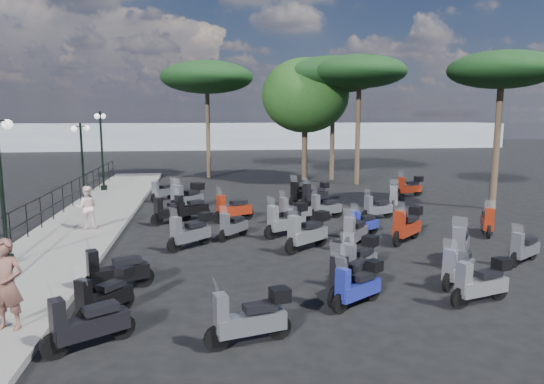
{
  "coord_description": "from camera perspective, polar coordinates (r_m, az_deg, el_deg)",
  "views": [
    {
      "loc": [
        -2.0,
        -15.52,
        4.1
      ],
      "look_at": [
        0.45,
        2.39,
        1.2
      ],
      "focal_mm": 32.0,
      "sensor_mm": 36.0,
      "label": 1
    }
  ],
  "objects": [
    {
      "name": "scooter_22",
      "position": [
        19.47,
        12.25,
        -1.94
      ],
      "size": [
        1.5,
        0.79,
        1.26
      ],
      "rotation": [
        0.0,
        0.0,
        1.96
      ],
      "color": "black",
      "rests_on": "ground"
    },
    {
      "name": "scooter_28",
      "position": [
        21.95,
        14.16,
        -0.57
      ],
      "size": [
        0.91,
        1.61,
        1.36
      ],
      "rotation": [
        0.0,
        0.0,
        2.72
      ],
      "color": "black",
      "rests_on": "ground"
    },
    {
      "name": "pine_0",
      "position": [
        30.9,
        7.24,
        13.48
      ],
      "size": [
        6.4,
        6.4,
        7.63
      ],
      "color": "#38281E",
      "rests_on": "ground"
    },
    {
      "name": "sidewalk",
      "position": [
        19.48,
        -21.0,
        -3.43
      ],
      "size": [
        3.0,
        30.0,
        0.15
      ],
      "primitive_type": "cube",
      "color": "slate",
      "rests_on": "ground"
    },
    {
      "name": "scooter_15",
      "position": [
        16.4,
        1.7,
        -3.41
      ],
      "size": [
        1.62,
        1.11,
        1.44
      ],
      "rotation": [
        0.0,
        0.0,
        2.11
      ],
      "color": "black",
      "rests_on": "ground"
    },
    {
      "name": "scooter_6",
      "position": [
        10.74,
        10.07,
        -10.85
      ],
      "size": [
        1.34,
        0.97,
        1.21
      ],
      "rotation": [
        0.0,
        0.0,
        2.15
      ],
      "color": "black",
      "rests_on": "ground"
    },
    {
      "name": "scooter_18",
      "position": [
        11.62,
        23.41,
        -9.79
      ],
      "size": [
        1.57,
        0.69,
        1.28
      ],
      "rotation": [
        0.0,
        0.0,
        1.85
      ],
      "color": "black",
      "rests_on": "ground"
    },
    {
      "name": "scooter_17",
      "position": [
        22.23,
        5.12,
        -0.26
      ],
      "size": [
        1.48,
        1.0,
        1.31
      ],
      "rotation": [
        0.0,
        0.0,
        2.11
      ],
      "color": "black",
      "rests_on": "ground"
    },
    {
      "name": "scooter_8",
      "position": [
        14.81,
        4.2,
        -4.76
      ],
      "size": [
        1.57,
        1.26,
        1.47
      ],
      "rotation": [
        0.0,
        0.0,
        2.22
      ],
      "color": "black",
      "rests_on": "ground"
    },
    {
      "name": "scooter_32",
      "position": [
        18.42,
        2.62,
        -2.31
      ],
      "size": [
        1.54,
        0.86,
        1.31
      ],
      "rotation": [
        0.0,
        0.0,
        2.0
      ],
      "color": "black",
      "rests_on": "ground"
    },
    {
      "name": "scooter_23",
      "position": [
        22.46,
        3.44,
        -0.17
      ],
      "size": [
        1.36,
        1.27,
        1.39
      ],
      "rotation": [
        0.0,
        0.0,
        2.32
      ],
      "color": "black",
      "rests_on": "ground"
    },
    {
      "name": "railing",
      "position": [
        19.48,
        -24.99,
        -1.21
      ],
      "size": [
        0.04,
        26.04,
        1.1
      ],
      "color": "black",
      "rests_on": "sidewalk"
    },
    {
      "name": "scooter_2",
      "position": [
        11.94,
        -17.94,
        -9.0
      ],
      "size": [
        1.62,
        0.9,
        1.38
      ],
      "rotation": [
        0.0,
        0.0,
        2.0
      ],
      "color": "black",
      "rests_on": "ground"
    },
    {
      "name": "scooter_30",
      "position": [
        18.72,
        -11.89,
        -2.26
      ],
      "size": [
        1.47,
        1.06,
        1.36
      ],
      "rotation": [
        0.0,
        0.0,
        2.17
      ],
      "color": "black",
      "rests_on": "ground"
    },
    {
      "name": "scooter_31",
      "position": [
        21.43,
        -10.15,
        -0.57
      ],
      "size": [
        1.38,
        1.45,
        1.45
      ],
      "rotation": [
        0.0,
        0.0,
        2.39
      ],
      "color": "black",
      "rests_on": "ground"
    },
    {
      "name": "scooter_25",
      "position": [
        15.17,
        27.52,
        -5.99
      ],
      "size": [
        1.34,
        0.89,
        1.2
      ],
      "rotation": [
        0.0,
        0.0,
        2.11
      ],
      "color": "black",
      "rests_on": "ground"
    },
    {
      "name": "scooter_3",
      "position": [
        16.18,
        -4.62,
        -4.09
      ],
      "size": [
        1.04,
        1.19,
        1.19
      ],
      "rotation": [
        0.0,
        0.0,
        2.43
      ],
      "color": "black",
      "rests_on": "ground"
    },
    {
      "name": "scooter_7",
      "position": [
        8.94,
        -2.64,
        -14.68
      ],
      "size": [
        1.62,
        0.68,
        1.31
      ],
      "rotation": [
        0.0,
        0.0,
        1.82
      ],
      "color": "black",
      "rests_on": "ground"
    },
    {
      "name": "scooter_5",
      "position": [
        23.81,
        -12.81,
        0.03
      ],
      "size": [
        1.03,
        1.33,
        1.26
      ],
      "rotation": [
        0.0,
        0.0,
        2.5
      ],
      "color": "black",
      "rests_on": "ground"
    },
    {
      "name": "scooter_10",
      "position": [
        18.68,
        -4.66,
        -2.07
      ],
      "size": [
        1.63,
        0.96,
        1.4
      ],
      "rotation": [
        0.0,
        0.0,
        2.03
      ],
      "color": "black",
      "rests_on": "ground"
    },
    {
      "name": "scooter_20",
      "position": [
        16.25,
        15.6,
        -3.87
      ],
      "size": [
        1.44,
        1.36,
        1.44
      ],
      "rotation": [
        0.0,
        0.0,
        2.32
      ],
      "color": "black",
      "rests_on": "ground"
    },
    {
      "name": "scooter_16",
      "position": [
        19.17,
        6.27,
        -1.9
      ],
      "size": [
        1.54,
        0.86,
        1.31
      ],
      "rotation": [
        0.0,
        0.0,
        2.0
      ],
      "color": "black",
      "rests_on": "ground"
    },
    {
      "name": "scooter_4",
      "position": [
        19.06,
        -9.61,
        -1.99
      ],
      "size": [
        1.47,
        1.06,
        1.36
      ],
      "rotation": [
        0.0,
        0.0,
        2.17
      ],
      "color": "black",
      "rests_on": "ground"
    },
    {
      "name": "pine_2",
      "position": [
        31.84,
        -7.66,
        13.19
      ],
      "size": [
        5.89,
        5.89,
        7.46
      ],
      "color": "#38281E",
      "rests_on": "ground"
    },
    {
      "name": "pedestrian_far",
      "position": [
        18.03,
        -20.95,
        -1.7
      ],
      "size": [
        0.82,
        0.68,
        1.51
      ],
      "primitive_type": "imported",
      "rotation": [
        0.0,
        0.0,
        3.3
      ],
      "color": "beige",
      "rests_on": "sidewalk"
    },
    {
      "name": "scooter_27",
      "position": [
        18.25,
        24.0,
        -3.22
      ],
      "size": [
        0.88,
        1.5,
        1.29
      ],
      "rotation": [
        0.0,
        0.0,
        2.68
      ],
      "color": "black",
      "rests_on": "ground"
    },
    {
      "name": "pine_1",
      "position": [
        29.08,
        10.25,
        13.72
      ],
      "size": [
        5.42,
        5.42,
        7.49
      ],
      "color": "#38281E",
      "rests_on": "ground"
    },
    {
      "name": "scooter_11",
      "position": [
        21.2,
        -9.75,
        -0.67
      ],
      "size": [
        1.38,
        1.45,
        1.45
      ],
      "rotation": [
        0.0,
        0.0,
        2.39
      ],
      "color": "black",
      "rests_on": "ground"
    },
    {
      "name": "scooter_9",
      "position": [
        15.17,
        -9.56,
        -4.67
      ],
      "size": [
        1.4,
        1.28,
        1.38
      ],
      "rotation": [
        0.0,
        0.0,
        2.3
      ],
      "color": "black",
      "rests_on": "ground"
    },
    {
      "name": "broadleaf_tree",
      "position": [
        30.74,
        3.92,
        11.23
      ],
      "size": [
        5.43,
        5.43,
        7.57
      ],
      "color": "#38281E",
      "rests_on": "ground"
    },
    {
      "name": "scooter_21",
      "position": [
        15.29,
        9.72,
        -4.78
      ],
      "size": [
        1.11,
        1.39,
        1.33
      ],
      "rotation": [
        0.0,
        0.0,
        2.49
      ],
      "color": "black",
      "rests_on": "ground"
    },
    {
      "name": "woman",
      "position": [
        10.29,
        -28.74,
        -9.52
      ],
      "size": [
        0.69,
        0.52,
        1.72
      ],
      "primitive_type": "imported",
      "rotation": [
        0.0,
        0.0,
        -0.18
      ],
      "color": "brown",
      "rests_on": "sidewalk"
    },
    {
      "name": "distant_hills",
      "position": [
        60.61,
        -5.94,
        6.6
      ],
      "size": [
        70.0,
        8.0,
        3.0
      ],
      "primitive_type": "cube",
      "color": "gray",
      "rests_on": "ground"
    },
    {
      "name": "scooter_13",
      "position": [
        12.24,
        10.18,
        -8.04
      ],
      "size": [
        1.33,
        1.35,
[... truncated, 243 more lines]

